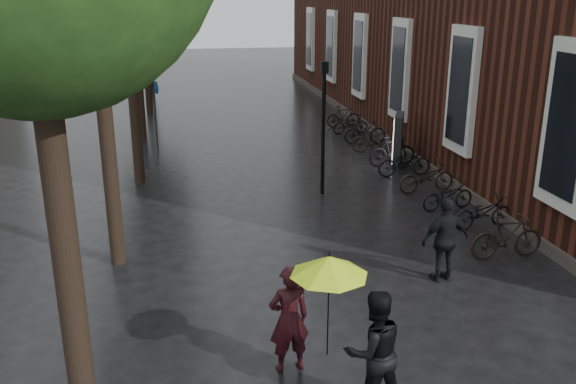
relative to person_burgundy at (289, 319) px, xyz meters
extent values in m
cube|color=silver|center=(6.58, 3.10, 2.11)|extent=(0.25, 1.60, 3.60)
cube|color=black|center=(6.48, 3.10, 2.11)|extent=(0.10, 1.20, 3.00)
cube|color=silver|center=(6.58, 8.10, 2.11)|extent=(0.25, 1.60, 3.60)
cube|color=black|center=(6.48, 8.10, 2.11)|extent=(0.10, 1.20, 3.00)
cube|color=silver|center=(6.58, 13.10, 2.11)|extent=(0.25, 1.60, 3.60)
cube|color=black|center=(6.48, 13.10, 2.11)|extent=(0.10, 1.20, 3.00)
cube|color=silver|center=(6.58, 18.10, 2.11)|extent=(0.25, 1.60, 3.60)
cube|color=black|center=(6.48, 18.10, 2.11)|extent=(0.10, 1.20, 3.00)
cube|color=silver|center=(6.58, 23.10, 2.11)|extent=(0.25, 1.60, 3.60)
cube|color=black|center=(6.48, 23.10, 2.11)|extent=(0.10, 1.20, 3.00)
cube|color=silver|center=(6.58, 28.10, 2.11)|extent=(0.25, 1.60, 3.60)
cube|color=black|center=(6.48, 28.10, 2.11)|extent=(0.10, 1.20, 3.00)
cube|color=#3F3833|center=(6.73, 17.10, -0.74)|extent=(0.40, 33.00, 0.30)
cylinder|color=black|center=(-2.87, -1.40, 1.44)|extent=(0.32, 0.32, 4.68)
cylinder|color=black|center=(-2.97, 4.60, 1.36)|extent=(0.32, 0.32, 4.51)
cylinder|color=black|center=(-2.77, 10.60, 1.58)|extent=(0.32, 0.32, 4.95)
cylinder|color=black|center=(-2.92, 16.60, 1.31)|extent=(0.32, 0.32, 4.40)
cylinder|color=black|center=(-2.82, 22.60, 1.50)|extent=(0.32, 0.32, 4.79)
cylinder|color=black|center=(-2.87, 28.60, 1.39)|extent=(0.32, 0.32, 4.57)
imported|color=black|center=(0.00, 0.00, 0.00)|extent=(0.71, 0.52, 1.79)
imported|color=black|center=(1.00, -1.10, 0.02)|extent=(0.96, 0.79, 1.83)
cylinder|color=black|center=(0.47, -0.56, 0.40)|extent=(0.02, 0.02, 1.45)
cone|color=#D1FF1A|center=(0.47, -0.56, 1.12)|extent=(1.14, 1.14, 0.29)
cylinder|color=black|center=(0.47, -0.56, 1.31)|extent=(0.02, 0.02, 0.08)
imported|color=black|center=(3.71, 2.52, 0.01)|extent=(1.11, 0.60, 1.80)
imported|color=black|center=(5.54, 3.27, -0.38)|extent=(1.72, 0.51, 1.03)
imported|color=black|center=(5.90, 5.06, -0.47)|extent=(1.69, 0.78, 0.86)
imported|color=black|center=(5.62, 6.52, -0.49)|extent=(1.63, 0.79, 0.82)
imported|color=black|center=(5.66, 8.07, -0.43)|extent=(1.84, 0.83, 0.93)
imported|color=black|center=(5.60, 9.76, -0.43)|extent=(1.79, 0.65, 0.93)
imported|color=black|center=(5.66, 11.05, -0.38)|extent=(1.76, 0.70, 1.03)
imported|color=black|center=(5.59, 12.89, -0.42)|extent=(1.65, 0.76, 0.95)
imported|color=black|center=(5.67, 14.19, -0.39)|extent=(1.70, 0.59, 1.00)
imported|color=black|center=(5.62, 16.09, -0.49)|extent=(1.61, 0.71, 0.82)
imported|color=black|center=(5.68, 17.45, -0.43)|extent=(1.57, 0.58, 0.92)
cube|color=black|center=(5.79, 10.89, 0.01)|extent=(0.25, 1.20, 1.81)
cube|color=beige|center=(5.66, 10.89, 0.06)|extent=(0.04, 1.01, 1.48)
cylinder|color=black|center=(2.59, 8.49, 0.91)|extent=(0.11, 0.11, 3.60)
cube|color=black|center=(2.59, 8.49, 2.80)|extent=(0.20, 0.20, 0.32)
sphere|color=#FFE5B2|center=(2.59, 8.49, 2.80)|extent=(0.16, 0.16, 0.16)
cylinder|color=#262628|center=(-2.29, 14.64, 0.28)|extent=(0.06, 0.06, 2.35)
cylinder|color=navy|center=(-2.20, 14.64, 1.46)|extent=(0.03, 0.47, 0.47)
camera|label=1|loc=(-1.53, -8.15, 4.80)|focal=38.00mm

